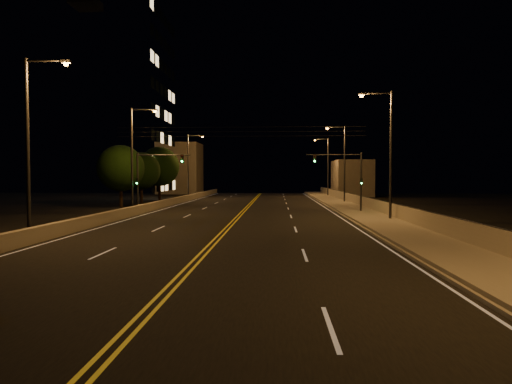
{
  "coord_description": "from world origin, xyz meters",
  "views": [
    {
      "loc": [
        3.27,
        -8.19,
        3.47
      ],
      "look_at": [
        2.0,
        18.0,
        2.5
      ],
      "focal_mm": 30.0,
      "sensor_mm": 36.0,
      "label": 1
    }
  ],
  "objects_px": {
    "streetlight_3": "(326,163)",
    "streetlight_2": "(343,159)",
    "traffic_signal_right": "(350,175)",
    "traffic_signal_left": "(149,175)",
    "tree_2": "(159,167)",
    "tree_0": "(121,168)",
    "streetlight_6": "(190,162)",
    "tree_1": "(141,171)",
    "streetlight_5": "(135,153)",
    "streetlight_1": "(387,147)",
    "streetlight_4": "(32,136)",
    "building_tower": "(87,103)"
  },
  "relations": [
    {
      "from": "traffic_signal_right",
      "to": "traffic_signal_left",
      "type": "relative_size",
      "value": 1.0
    },
    {
      "from": "streetlight_4",
      "to": "tree_1",
      "type": "distance_m",
      "value": 32.77
    },
    {
      "from": "traffic_signal_left",
      "to": "tree_2",
      "type": "xyz_separation_m",
      "value": [
        -4.98,
        21.69,
        1.26
      ]
    },
    {
      "from": "streetlight_3",
      "to": "tree_0",
      "type": "relative_size",
      "value": 1.42
    },
    {
      "from": "streetlight_4",
      "to": "tree_1",
      "type": "xyz_separation_m",
      "value": [
        -4.44,
        32.43,
        -1.46
      ]
    },
    {
      "from": "building_tower",
      "to": "tree_0",
      "type": "distance_m",
      "value": 24.47
    },
    {
      "from": "streetlight_3",
      "to": "traffic_signal_left",
      "type": "xyz_separation_m",
      "value": [
        -20.29,
        -32.06,
        -2.0
      ]
    },
    {
      "from": "streetlight_1",
      "to": "streetlight_2",
      "type": "bearing_deg",
      "value": 90.0
    },
    {
      "from": "streetlight_4",
      "to": "streetlight_5",
      "type": "relative_size",
      "value": 1.0
    },
    {
      "from": "streetlight_4",
      "to": "tree_0",
      "type": "distance_m",
      "value": 24.24
    },
    {
      "from": "streetlight_3",
      "to": "tree_1",
      "type": "height_order",
      "value": "streetlight_3"
    },
    {
      "from": "building_tower",
      "to": "streetlight_6",
      "type": "bearing_deg",
      "value": -1.6
    },
    {
      "from": "streetlight_1",
      "to": "streetlight_5",
      "type": "bearing_deg",
      "value": 162.52
    },
    {
      "from": "streetlight_2",
      "to": "streetlight_6",
      "type": "relative_size",
      "value": 1.0
    },
    {
      "from": "streetlight_6",
      "to": "tree_1",
      "type": "xyz_separation_m",
      "value": [
        -4.44,
        -9.6,
        -1.46
      ]
    },
    {
      "from": "traffic_signal_right",
      "to": "traffic_signal_left",
      "type": "height_order",
      "value": "same"
    },
    {
      "from": "building_tower",
      "to": "tree_1",
      "type": "relative_size",
      "value": 4.62
    },
    {
      "from": "traffic_signal_right",
      "to": "building_tower",
      "type": "distance_m",
      "value": 45.43
    },
    {
      "from": "traffic_signal_right",
      "to": "tree_0",
      "type": "bearing_deg",
      "value": 163.99
    },
    {
      "from": "streetlight_3",
      "to": "streetlight_2",
      "type": "bearing_deg",
      "value": -90.0
    },
    {
      "from": "streetlight_5",
      "to": "traffic_signal_left",
      "type": "bearing_deg",
      "value": 16.24
    },
    {
      "from": "streetlight_1",
      "to": "streetlight_3",
      "type": "distance_m",
      "value": 39.17
    },
    {
      "from": "tree_2",
      "to": "tree_0",
      "type": "bearing_deg",
      "value": -90.77
    },
    {
      "from": "streetlight_2",
      "to": "tree_0",
      "type": "height_order",
      "value": "streetlight_2"
    },
    {
      "from": "streetlight_2",
      "to": "streetlight_4",
      "type": "relative_size",
      "value": 1.0
    },
    {
      "from": "tree_2",
      "to": "streetlight_2",
      "type": "bearing_deg",
      "value": -15.49
    },
    {
      "from": "streetlight_6",
      "to": "streetlight_2",
      "type": "bearing_deg",
      "value": -25.68
    },
    {
      "from": "tree_0",
      "to": "traffic_signal_left",
      "type": "bearing_deg",
      "value": -52.89
    },
    {
      "from": "streetlight_6",
      "to": "traffic_signal_left",
      "type": "bearing_deg",
      "value": -87.28
    },
    {
      "from": "traffic_signal_right",
      "to": "building_tower",
      "type": "relative_size",
      "value": 0.19
    },
    {
      "from": "traffic_signal_left",
      "to": "streetlight_3",
      "type": "bearing_deg",
      "value": 57.68
    },
    {
      "from": "streetlight_5",
      "to": "streetlight_6",
      "type": "height_order",
      "value": "same"
    },
    {
      "from": "streetlight_2",
      "to": "tree_2",
      "type": "bearing_deg",
      "value": 164.51
    },
    {
      "from": "streetlight_2",
      "to": "streetlight_5",
      "type": "bearing_deg",
      "value": -145.02
    },
    {
      "from": "tree_2",
      "to": "streetlight_5",
      "type": "bearing_deg",
      "value": -80.22
    },
    {
      "from": "streetlight_1",
      "to": "building_tower",
      "type": "xyz_separation_m",
      "value": [
        -37.55,
        32.56,
        9.08
      ]
    },
    {
      "from": "streetlight_1",
      "to": "streetlight_4",
      "type": "bearing_deg",
      "value": -155.21
    },
    {
      "from": "streetlight_2",
      "to": "traffic_signal_right",
      "type": "xyz_separation_m",
      "value": [
        -1.59,
        -14.68,
        -2.0
      ]
    },
    {
      "from": "traffic_signal_left",
      "to": "traffic_signal_right",
      "type": "bearing_deg",
      "value": 0.0
    },
    {
      "from": "streetlight_1",
      "to": "streetlight_6",
      "type": "height_order",
      "value": "same"
    },
    {
      "from": "streetlight_3",
      "to": "traffic_signal_left",
      "type": "bearing_deg",
      "value": -122.32
    },
    {
      "from": "streetlight_3",
      "to": "building_tower",
      "type": "height_order",
      "value": "building_tower"
    },
    {
      "from": "tree_1",
      "to": "tree_0",
      "type": "bearing_deg",
      "value": -87.02
    },
    {
      "from": "streetlight_4",
      "to": "tree_1",
      "type": "bearing_deg",
      "value": 97.8
    },
    {
      "from": "streetlight_4",
      "to": "tree_0",
      "type": "xyz_separation_m",
      "value": [
        -4.0,
        23.88,
        -1.26
      ]
    },
    {
      "from": "building_tower",
      "to": "tree_0",
      "type": "bearing_deg",
      "value": -57.02
    },
    {
      "from": "traffic_signal_right",
      "to": "tree_2",
      "type": "height_order",
      "value": "tree_2"
    },
    {
      "from": "tree_0",
      "to": "tree_2",
      "type": "distance_m",
      "value": 14.85
    },
    {
      "from": "tree_2",
      "to": "streetlight_3",
      "type": "bearing_deg",
      "value": 22.32
    },
    {
      "from": "building_tower",
      "to": "tree_0",
      "type": "relative_size",
      "value": 4.41
    }
  ]
}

